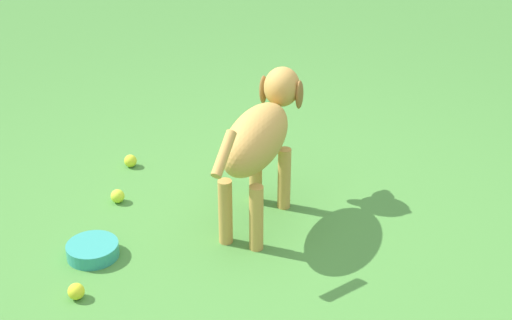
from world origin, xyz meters
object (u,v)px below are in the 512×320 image
object	(u,v)px
dog	(260,136)
tennis_ball_2	(118,196)
tennis_ball_1	(130,161)
tennis_ball_0	(76,291)
water_bowl	(93,250)

from	to	relation	value
dog	tennis_ball_2	xyz separation A→B (m)	(-0.66, -0.21, -0.39)
tennis_ball_2	tennis_ball_1	bearing A→B (deg)	118.08
tennis_ball_1	tennis_ball_0	bearing A→B (deg)	-63.28
dog	tennis_ball_2	bearing A→B (deg)	99.30
tennis_ball_0	water_bowl	world-z (taller)	tennis_ball_0
water_bowl	tennis_ball_2	bearing A→B (deg)	115.09
dog	tennis_ball_1	bearing A→B (deg)	74.18
tennis_ball_1	water_bowl	world-z (taller)	tennis_ball_1
dog	tennis_ball_1	size ratio (longest dim) A/B	14.12
tennis_ball_2	water_bowl	bearing A→B (deg)	-64.91
tennis_ball_0	tennis_ball_1	world-z (taller)	same
water_bowl	tennis_ball_1	bearing A→B (deg)	116.43
tennis_ball_0	tennis_ball_2	distance (m)	0.73
tennis_ball_1	water_bowl	size ratio (longest dim) A/B	0.30
dog	tennis_ball_0	bearing A→B (deg)	150.17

